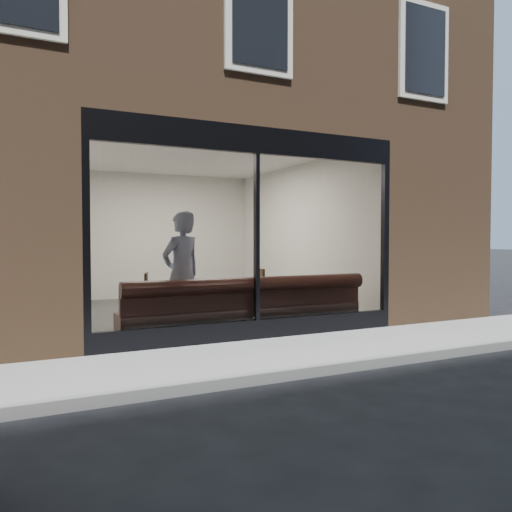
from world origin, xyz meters
name	(u,v)px	position (x,y,z in m)	size (l,w,h in m)	color
ground	(335,372)	(0.00, 0.00, 0.00)	(120.00, 120.00, 0.00)	black
sidewalk_near	(291,353)	(0.00, 1.00, 0.01)	(40.00, 2.00, 0.01)	gray
kerb_near	(337,368)	(0.00, -0.05, 0.06)	(40.00, 0.10, 0.12)	gray
host_building_pier_right	(284,236)	(3.75, 8.00, 1.60)	(2.50, 12.00, 3.20)	brown
host_building_backfill	(132,236)	(0.00, 11.00, 1.60)	(5.00, 6.00, 3.20)	brown
cafe_floor	(194,312)	(0.00, 5.00, 0.02)	(6.00, 6.00, 0.00)	#2D2D30
cafe_ceiling	(193,157)	(0.00, 5.00, 3.19)	(6.00, 6.00, 0.00)	white
cafe_wall_back	(156,236)	(0.00, 7.99, 1.60)	(5.00, 5.00, 0.00)	silver
cafe_wall_left	(63,235)	(-2.49, 5.00, 1.60)	(6.00, 6.00, 0.00)	silver
cafe_wall_right	(299,235)	(2.49, 5.00, 1.60)	(6.00, 6.00, 0.00)	silver
storefront_kick	(257,330)	(0.00, 2.05, 0.15)	(5.00, 0.10, 0.30)	black
storefront_header	(257,140)	(0.00, 2.05, 3.00)	(5.00, 0.10, 0.40)	black
storefront_mullion	(257,237)	(0.00, 2.05, 1.55)	(0.06, 0.10, 2.50)	black
storefront_glass	(258,237)	(0.00, 2.02, 1.55)	(4.80, 4.80, 0.00)	white
banquette	(246,321)	(0.00, 2.45, 0.23)	(4.00, 0.55, 0.45)	#341613
person	(182,274)	(-0.95, 2.78, 0.98)	(0.71, 0.47, 1.96)	#919DBF
cafe_table_left	(202,287)	(-0.53, 3.00, 0.74)	(0.58, 0.58, 0.04)	black
cafe_table_right	(279,282)	(1.08, 3.32, 0.74)	(0.67, 0.67, 0.04)	black
cafe_chair_left	(135,315)	(-1.46, 3.76, 0.24)	(0.45, 0.45, 0.04)	black
cafe_chair_right	(251,306)	(0.78, 3.92, 0.24)	(0.39, 0.39, 0.04)	black
wall_poster	(66,244)	(-2.45, 5.00, 1.42)	(0.02, 0.53, 0.70)	white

